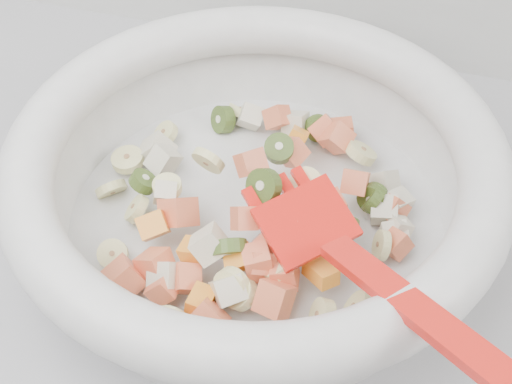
# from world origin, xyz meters

# --- Properties ---
(mixing_bowl) EXTENTS (0.41, 0.40, 0.14)m
(mixing_bowl) POSITION_xyz_m (-0.09, 1.47, 0.96)
(mixing_bowl) COLOR silver
(mixing_bowl) RESTS_ON counter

